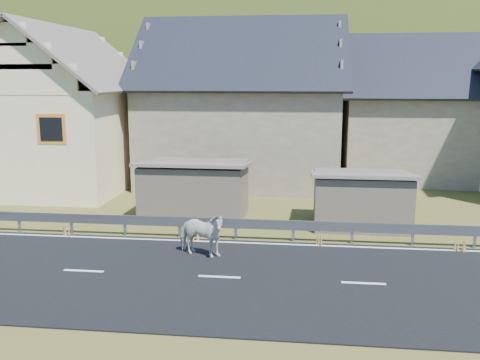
# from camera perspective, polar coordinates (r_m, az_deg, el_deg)

# --- Properties ---
(ground) EXTENTS (160.00, 160.00, 0.00)m
(ground) POSITION_cam_1_polar(r_m,az_deg,el_deg) (15.36, -2.22, -10.43)
(ground) COLOR #494E1B
(ground) RESTS_ON ground
(road) EXTENTS (60.00, 7.00, 0.04)m
(road) POSITION_cam_1_polar(r_m,az_deg,el_deg) (15.35, -2.22, -10.36)
(road) COLOR black
(road) RESTS_ON ground
(lane_markings) EXTENTS (60.00, 6.60, 0.01)m
(lane_markings) POSITION_cam_1_polar(r_m,az_deg,el_deg) (15.34, -2.22, -10.28)
(lane_markings) COLOR silver
(lane_markings) RESTS_ON road
(guardrail) EXTENTS (28.10, 0.09, 0.75)m
(guardrail) POSITION_cam_1_polar(r_m,az_deg,el_deg) (18.64, -0.46, -4.71)
(guardrail) COLOR #93969B
(guardrail) RESTS_ON ground
(shed_left) EXTENTS (4.30, 3.30, 2.40)m
(shed_left) POSITION_cam_1_polar(r_m,az_deg,el_deg) (21.53, -4.80, -1.13)
(shed_left) COLOR #716554
(shed_left) RESTS_ON ground
(shed_right) EXTENTS (3.80, 2.90, 2.20)m
(shed_right) POSITION_cam_1_polar(r_m,az_deg,el_deg) (20.76, 12.79, -2.11)
(shed_right) COLOR #716554
(shed_right) RESTS_ON ground
(house_cream) EXTENTS (7.80, 9.80, 8.30)m
(house_cream) POSITION_cam_1_polar(r_m,az_deg,el_deg) (28.88, -18.55, 7.96)
(house_cream) COLOR #FFE8B0
(house_cream) RESTS_ON ground
(house_stone_a) EXTENTS (10.80, 9.80, 8.90)m
(house_stone_a) POSITION_cam_1_polar(r_m,az_deg,el_deg) (29.31, 0.39, 9.10)
(house_stone_a) COLOR gray
(house_stone_a) RESTS_ON ground
(house_stone_b) EXTENTS (9.80, 8.80, 8.10)m
(house_stone_b) POSITION_cam_1_polar(r_m,az_deg,el_deg) (31.86, 19.17, 7.94)
(house_stone_b) COLOR gray
(house_stone_b) RESTS_ON ground
(mountain) EXTENTS (440.00, 280.00, 260.00)m
(mountain) POSITION_cam_1_polar(r_m,az_deg,el_deg) (195.82, 7.54, 3.41)
(mountain) COLOR #263612
(mountain) RESTS_ON ground
(conifer_patch) EXTENTS (76.00, 50.00, 28.00)m
(conifer_patch) POSITION_cam_1_polar(r_m,az_deg,el_deg) (136.69, -18.31, 10.64)
(conifer_patch) COLOR black
(conifer_patch) RESTS_ON ground
(horse) EXTENTS (1.27, 1.88, 1.45)m
(horse) POSITION_cam_1_polar(r_m,az_deg,el_deg) (16.84, -4.21, -5.74)
(horse) COLOR beige
(horse) RESTS_ON road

